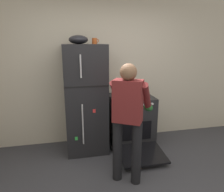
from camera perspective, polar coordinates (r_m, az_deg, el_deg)
kitchen_wall_back at (r=3.90m, az=-2.56°, el=7.25°), size 6.00×0.10×2.70m
refrigerator at (r=3.57m, az=-7.22°, el=-0.84°), size 0.68×0.72×1.81m
stove_range at (r=3.85m, az=5.18°, el=-6.80°), size 0.76×1.22×0.92m
person_cook at (r=2.70m, az=4.44°, el=-4.80°), size 0.66×0.71×1.60m
red_pot at (r=3.62m, az=3.11°, el=0.54°), size 0.36×0.26×0.11m
coffee_mug at (r=3.52m, az=-4.75°, el=14.69°), size 0.11×0.08×0.10m
mixing_bowl at (r=3.44m, az=-9.13°, el=14.90°), size 0.30×0.30×0.14m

